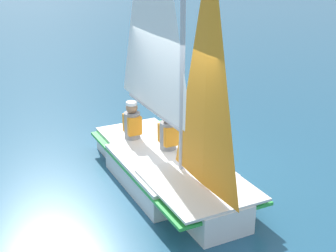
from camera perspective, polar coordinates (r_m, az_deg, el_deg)
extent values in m
plane|color=#235675|center=(8.19, 0.00, -6.89)|extent=(260.00, 260.00, 0.00)
cube|color=white|center=(8.09, 0.00, -5.47)|extent=(2.38, 2.59, 0.46)
cube|color=white|center=(6.95, 5.60, -10.43)|extent=(1.17, 1.18, 0.46)
cube|color=white|center=(9.33, -4.10, -1.74)|extent=(1.56, 1.41, 0.46)
cube|color=green|center=(8.02, 0.00, -4.54)|extent=(3.22, 4.02, 0.05)
cube|color=silver|center=(7.15, 3.80, -7.10)|extent=(2.08, 2.20, 0.04)
cylinder|color=#B7B7BC|center=(6.85, 1.84, 13.86)|extent=(0.08, 0.08, 5.06)
cylinder|color=#B7B7BC|center=(8.20, -1.79, 1.88)|extent=(1.12, 1.85, 0.07)
pyramid|color=orange|center=(6.37, 4.85, 6.94)|extent=(0.70, 1.14, 3.49)
cube|color=black|center=(9.78, -5.22, -1.07)|extent=(0.07, 0.08, 0.32)
cube|color=black|center=(8.48, 0.02, -4.11)|extent=(0.35, 0.36, 0.45)
cylinder|color=gray|center=(8.29, 0.02, -1.15)|extent=(0.41, 0.41, 0.50)
cube|color=orange|center=(8.28, 0.02, -0.99)|extent=(0.40, 0.42, 0.35)
sphere|color=brown|center=(8.16, 0.02, 1.12)|extent=(0.22, 0.22, 0.22)
cylinder|color=red|center=(8.13, 0.02, 1.66)|extent=(0.29, 0.29, 0.06)
cube|color=black|center=(8.96, -4.30, -2.73)|extent=(0.35, 0.36, 0.45)
cylinder|color=gray|center=(8.78, -4.38, 0.10)|extent=(0.41, 0.41, 0.50)
cube|color=orange|center=(8.77, -4.39, 0.25)|extent=(0.40, 0.42, 0.35)
sphere|color=#A87A56|center=(8.66, -4.45, 2.25)|extent=(0.22, 0.22, 0.22)
cylinder|color=white|center=(8.63, -4.46, 2.77)|extent=(0.29, 0.29, 0.06)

